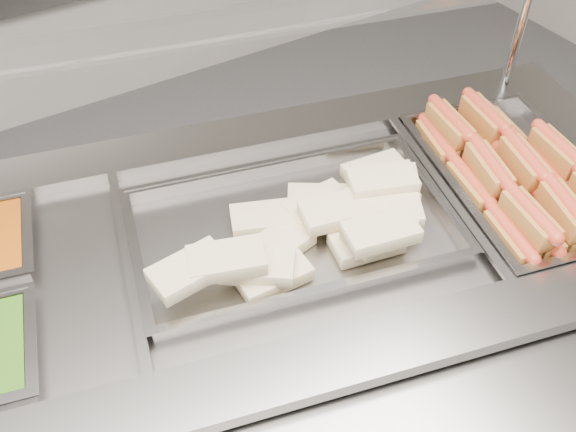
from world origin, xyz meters
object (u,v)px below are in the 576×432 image
steam_counter (270,346)px  pan_hotdogs (514,185)px  pan_wraps (292,231)px  sneeze_guard (232,27)px

steam_counter → pan_hotdogs: 0.79m
pan_wraps → pan_hotdogs: bearing=-14.0°
steam_counter → pan_hotdogs: pan_hotdogs is taller
pan_hotdogs → pan_wraps: size_ratio=0.81×
steam_counter → sneeze_guard: (0.06, 0.22, 0.86)m
steam_counter → pan_wraps: 0.45m
sneeze_guard → pan_hotdogs: sneeze_guard is taller
sneeze_guard → pan_wraps: 0.48m
sneeze_guard → steam_counter: bearing=-104.0°
steam_counter → pan_hotdogs: size_ratio=3.29×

